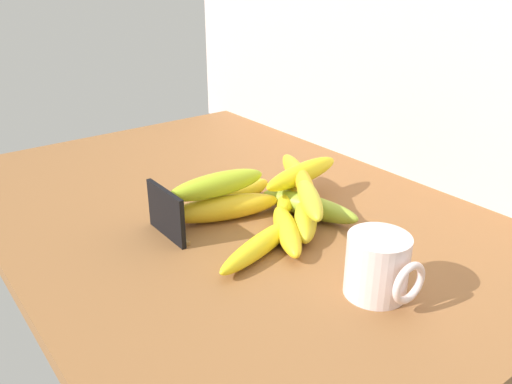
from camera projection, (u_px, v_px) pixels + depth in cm
name	position (u px, v px, depth cm)	size (l,w,h in cm)	color
counter_top	(223.00, 213.00, 97.00)	(110.00, 76.00, 3.00)	brown
back_wall	(380.00, 12.00, 104.83)	(130.00, 2.00, 70.00)	beige
chalkboard_sign	(167.00, 215.00, 84.54)	(11.00, 1.80, 8.40)	black
coffee_mug	(379.00, 266.00, 69.41)	(9.99, 8.49, 8.71)	silver
banana_0	(292.00, 191.00, 97.89)	(19.23, 3.87, 3.87)	yellow
banana_1	(261.00, 244.00, 80.11)	(20.09, 3.33, 3.33)	yellow
banana_2	(223.00, 208.00, 90.62)	(20.38, 4.40, 4.40)	yellow
banana_3	(309.00, 206.00, 91.71)	(19.08, 4.07, 4.07)	#95AF32
banana_4	(306.00, 219.00, 87.48)	(15.67, 3.86, 3.86)	gold
banana_5	(231.00, 198.00, 94.95)	(20.04, 4.11, 4.11)	yellow
banana_6	(287.00, 230.00, 83.95)	(16.53, 3.66, 3.66)	yellow
banana_7	(217.00, 185.00, 89.24)	(18.27, 4.15, 4.15)	#A7C425
banana_8	(310.00, 198.00, 86.27)	(15.79, 3.36, 3.36)	gold
banana_9	(297.00, 174.00, 96.11)	(19.06, 3.43, 3.43)	gold
banana_10	(302.00, 173.00, 95.83)	(19.23, 3.80, 3.80)	yellow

